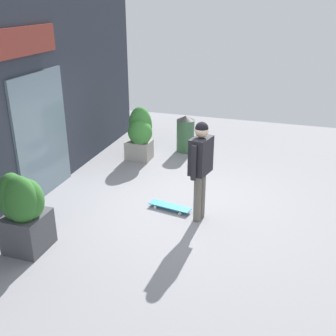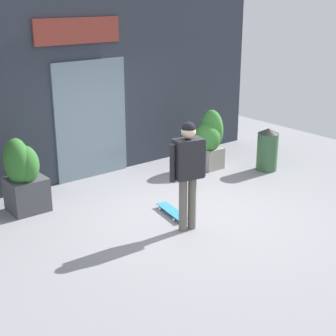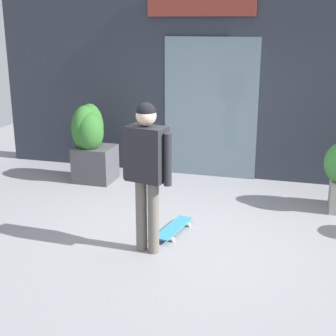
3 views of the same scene
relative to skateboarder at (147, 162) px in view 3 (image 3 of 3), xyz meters
name	(u,v)px [view 3 (image 3 of 3)]	position (x,y,z in m)	size (l,w,h in m)	color
ground_plane	(181,238)	(0.29, 0.43, -1.07)	(12.00, 12.00, 0.00)	gray
building_facade	(224,60)	(0.29, 3.21, 0.89)	(8.01, 0.31, 3.96)	#2D333D
skateboarder	(147,162)	(0.00, 0.00, 0.00)	(0.61, 0.35, 1.74)	#666056
skateboard	(174,228)	(0.16, 0.58, -1.01)	(0.34, 0.81, 0.08)	teal
planter_box_left	(90,140)	(-1.72, 2.24, -0.38)	(0.65, 0.64, 1.28)	#47474C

